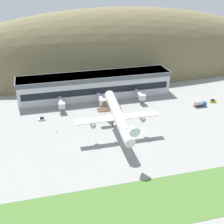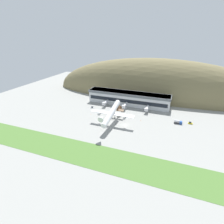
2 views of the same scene
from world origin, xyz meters
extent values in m
plane|color=gray|center=(0.00, 0.00, 0.00)|extent=(356.33, 356.33, 0.00)
cube|color=#4C7533|center=(0.00, -45.94, 0.04)|extent=(320.69, 23.40, 0.08)
ellipsoid|color=olive|center=(12.40, 89.81, 0.00)|extent=(271.53, 65.80, 89.98)
cube|color=silver|center=(-11.07, 47.56, 6.86)|extent=(87.42, 14.40, 13.71)
cube|color=#565B60|center=(-11.07, 47.56, 12.51)|extent=(88.62, 15.60, 2.40)
cube|color=black|center=(-11.07, 40.31, 6.17)|extent=(83.92, 0.16, 3.84)
cylinder|color=silver|center=(-32.38, 35.28, 4.00)|extent=(2.60, 10.16, 2.60)
cube|color=silver|center=(-32.38, 30.20, 4.00)|extent=(3.38, 2.86, 2.86)
cylinder|color=slate|center=(-32.38, 30.70, 2.00)|extent=(0.36, 0.36, 4.00)
cylinder|color=silver|center=(-10.68, 34.83, 4.00)|extent=(2.60, 11.05, 2.60)
cube|color=silver|center=(-10.68, 29.31, 4.00)|extent=(3.38, 2.86, 2.86)
cylinder|color=slate|center=(-10.68, 29.81, 2.00)|extent=(0.36, 0.36, 4.00)
cylinder|color=silver|center=(11.94, 35.20, 4.00)|extent=(2.60, 10.32, 2.60)
cube|color=silver|center=(11.94, 30.04, 4.00)|extent=(3.38, 2.86, 2.86)
cylinder|color=slate|center=(11.94, 30.54, 2.00)|extent=(0.36, 0.36, 4.00)
cylinder|color=silver|center=(-11.30, -3.70, 11.12)|extent=(4.51, 34.33, 11.87)
cone|color=silver|center=(-11.30, -22.80, 15.39)|extent=(4.42, 5.81, 5.40)
cone|color=#4C331E|center=(-11.30, 15.83, 6.75)|extent=(4.42, 6.69, 5.60)
cube|color=#4C331E|center=(-11.30, 12.31, 12.00)|extent=(0.50, 5.91, 9.60)
cube|color=#4C331E|center=(-11.30, 12.53, 7.49)|extent=(11.74, 3.16, 1.04)
cube|color=silver|center=(-11.30, -2.04, 9.96)|extent=(37.70, 3.61, 1.23)
cylinder|color=#9E9EA3|center=(-22.61, -2.56, 8.52)|extent=(2.30, 4.02, 3.03)
cylinder|color=#9E9EA3|center=(0.01, -2.56, 8.52)|extent=(2.30, 4.02, 3.03)
cylinder|color=#2D2D2D|center=(-13.79, -2.04, 7.62)|extent=(0.28, 0.28, 2.20)
cylinder|color=#2D2D2D|center=(-13.79, -2.04, 6.52)|extent=(0.45, 1.10, 1.10)
cylinder|color=#2D2D2D|center=(-8.82, -2.04, 7.62)|extent=(0.28, 0.28, 2.20)
cylinder|color=#2D2D2D|center=(-8.82, -2.04, 6.52)|extent=(0.45, 1.10, 1.10)
cylinder|color=#2D2D2D|center=(-11.30, -15.38, 10.71)|extent=(0.22, 0.22, 1.98)
cylinder|color=#2D2D2D|center=(-11.30, -15.38, 9.72)|extent=(0.30, 0.82, 0.82)
cube|color=silver|center=(-43.38, 24.17, 0.40)|extent=(3.77, 1.86, 0.79)
cube|color=black|center=(-43.19, 24.17, 1.12)|extent=(2.08, 1.55, 0.65)
cube|color=gold|center=(51.56, 22.14, 0.46)|extent=(3.75, 1.99, 0.92)
cube|color=black|center=(51.38, 22.16, 1.30)|extent=(2.11, 1.60, 0.75)
cube|color=#264C99|center=(43.84, 18.87, 1.20)|extent=(2.19, 2.56, 2.41)
cube|color=black|center=(44.94, 18.90, 1.64)|extent=(0.13, 2.14, 1.06)
cube|color=#38383D|center=(40.51, 18.79, 0.45)|extent=(4.58, 2.37, 0.90)
cylinder|color=#B7B7BC|center=(40.51, 18.79, 2.09)|extent=(4.36, 2.49, 2.39)
cube|color=orange|center=(10.30, 13.06, 0.01)|extent=(0.52, 0.52, 0.03)
cone|color=orange|center=(10.30, 13.06, 0.31)|extent=(0.40, 0.40, 0.55)
cube|color=orange|center=(-37.59, 9.38, 0.01)|extent=(0.52, 0.52, 0.03)
cone|color=orange|center=(-37.59, 9.38, 0.31)|extent=(0.40, 0.40, 0.55)
camera|label=1|loc=(-44.85, -119.46, 70.74)|focal=50.00mm
camera|label=2|loc=(35.21, -125.97, 70.80)|focal=28.00mm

